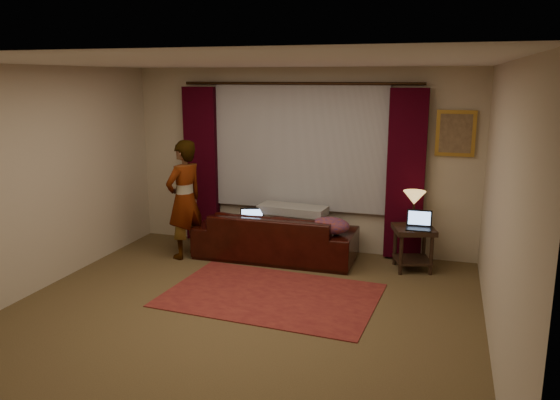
% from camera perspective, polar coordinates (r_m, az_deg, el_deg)
% --- Properties ---
extents(floor, '(5.00, 5.00, 0.01)m').
position_cam_1_polar(floor, '(5.92, -4.46, -11.94)').
color(floor, brown).
rests_on(floor, ground).
extents(ceiling, '(5.00, 5.00, 0.02)m').
position_cam_1_polar(ceiling, '(5.39, -4.95, 14.15)').
color(ceiling, silver).
rests_on(ceiling, ground).
extents(wall_back, '(5.00, 0.02, 2.60)m').
position_cam_1_polar(wall_back, '(7.84, 2.12, 4.17)').
color(wall_back, '#C2B49A').
rests_on(wall_back, ground).
extents(wall_front, '(5.00, 0.02, 2.60)m').
position_cam_1_polar(wall_front, '(3.41, -20.64, -8.00)').
color(wall_front, '#C2B49A').
rests_on(wall_front, ground).
extents(wall_left, '(0.02, 5.00, 2.60)m').
position_cam_1_polar(wall_left, '(6.83, -24.57, 1.76)').
color(wall_left, '#C2B49A').
rests_on(wall_left, ground).
extents(wall_right, '(0.02, 5.00, 2.60)m').
position_cam_1_polar(wall_right, '(5.15, 22.13, -1.26)').
color(wall_right, '#C2B49A').
rests_on(wall_right, ground).
extents(sheer_curtain, '(2.50, 0.05, 1.80)m').
position_cam_1_polar(sheer_curtain, '(7.76, 2.01, 5.57)').
color(sheer_curtain, '#A0A1A8').
rests_on(sheer_curtain, wall_back).
extents(drape_left, '(0.50, 0.14, 2.30)m').
position_cam_1_polar(drape_left, '(8.28, -8.19, 3.66)').
color(drape_left, black).
rests_on(drape_left, floor).
extents(drape_right, '(0.50, 0.14, 2.30)m').
position_cam_1_polar(drape_right, '(7.51, 13.01, 2.55)').
color(drape_right, black).
rests_on(drape_right, floor).
extents(curtain_rod, '(0.04, 0.04, 3.40)m').
position_cam_1_polar(curtain_rod, '(7.65, 1.96, 12.08)').
color(curtain_rod, black).
rests_on(curtain_rod, wall_back).
extents(picture_frame, '(0.50, 0.04, 0.60)m').
position_cam_1_polar(picture_frame, '(7.50, 17.88, 6.65)').
color(picture_frame, '#B68833').
rests_on(picture_frame, wall_back).
extents(sofa, '(2.20, 0.96, 0.89)m').
position_cam_1_polar(sofa, '(7.54, -0.47, -2.83)').
color(sofa, black).
rests_on(sofa, floor).
extents(throw_blanket, '(0.98, 0.47, 0.11)m').
position_cam_1_polar(throw_blanket, '(7.55, 1.35, 0.77)').
color(throw_blanket, gray).
rests_on(throw_blanket, sofa).
extents(clothing_pile, '(0.58, 0.48, 0.22)m').
position_cam_1_polar(clothing_pile, '(7.18, 5.25, -2.76)').
color(clothing_pile, brown).
rests_on(clothing_pile, sofa).
extents(laptop_sofa, '(0.43, 0.45, 0.24)m').
position_cam_1_polar(laptop_sofa, '(7.48, -2.92, -2.00)').
color(laptop_sofa, black).
rests_on(laptop_sofa, sofa).
extents(area_rug, '(2.48, 1.74, 0.01)m').
position_cam_1_polar(area_rug, '(6.39, -0.93, -9.90)').
color(area_rug, maroon).
rests_on(area_rug, floor).
extents(end_table, '(0.62, 0.62, 0.58)m').
position_cam_1_polar(end_table, '(7.32, 13.70, -4.94)').
color(end_table, black).
rests_on(end_table, floor).
extents(tiffany_lamp, '(0.29, 0.29, 0.46)m').
position_cam_1_polar(tiffany_lamp, '(7.24, 13.80, -0.88)').
color(tiffany_lamp, olive).
rests_on(tiffany_lamp, end_table).
extents(laptop_table, '(0.32, 0.35, 0.23)m').
position_cam_1_polar(laptop_table, '(7.12, 14.33, -2.10)').
color(laptop_table, black).
rests_on(laptop_table, end_table).
extents(person, '(0.63, 0.63, 1.64)m').
position_cam_1_polar(person, '(7.60, -9.94, 0.05)').
color(person, gray).
rests_on(person, floor).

